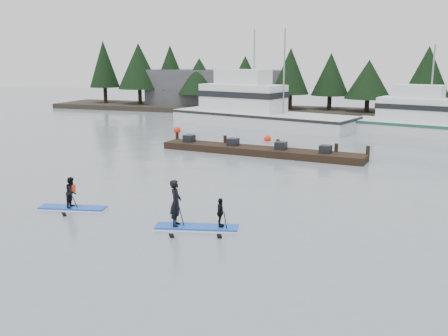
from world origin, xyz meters
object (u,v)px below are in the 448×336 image
(floating_dock, at_px, (260,151))
(paddleboard_solo, at_px, (72,197))
(fishing_boat_medium, at_px, (432,128))
(fishing_boat_large, at_px, (256,118))
(paddleboard_duo, at_px, (191,212))

(floating_dock, relative_size, paddleboard_solo, 4.76)
(fishing_boat_medium, bearing_deg, floating_dock, -116.69)
(fishing_boat_large, xyz_separation_m, paddleboard_solo, (-0.11, -29.10, -0.24))
(fishing_boat_large, distance_m, fishing_boat_medium, 15.71)
(paddleboard_solo, bearing_deg, fishing_boat_large, 77.96)
(fishing_boat_large, height_order, paddleboard_duo, fishing_boat_large)
(fishing_boat_medium, relative_size, floating_dock, 1.03)
(fishing_boat_large, relative_size, paddleboard_solo, 6.28)
(fishing_boat_large, distance_m, floating_dock, 14.88)
(floating_dock, xyz_separation_m, paddleboard_solo, (-4.32, -14.83, 0.30))
(fishing_boat_medium, bearing_deg, paddleboard_duo, -94.81)
(fishing_boat_large, relative_size, paddleboard_duo, 5.73)
(fishing_boat_large, xyz_separation_m, floating_dock, (4.21, -14.27, -0.54))
(fishing_boat_large, bearing_deg, fishing_boat_medium, 12.13)
(fishing_boat_medium, distance_m, paddleboard_solo, 32.13)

